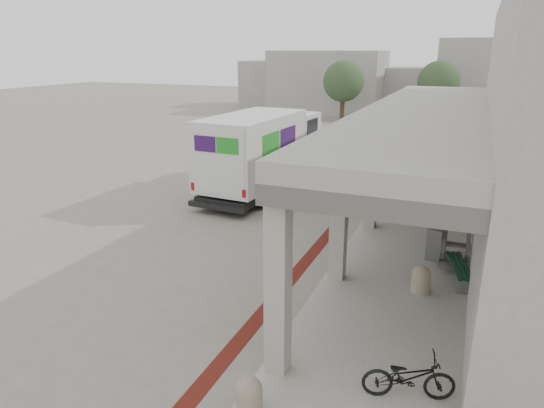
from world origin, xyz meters
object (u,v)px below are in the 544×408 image
at_px(bench, 459,269).
at_px(bicycle_black, 409,377).
at_px(utility_cabinet, 436,243).
at_px(fedex_truck, 263,150).

distance_m(bench, bicycle_black, 4.94).
bearing_deg(utility_cabinet, bench, -47.53).
relative_size(utility_cabinet, bicycle_black, 0.59).
height_order(utility_cabinet, bicycle_black, utility_cabinet).
bearing_deg(fedex_truck, bicycle_black, -52.57).
relative_size(bench, bicycle_black, 1.15).
xyz_separation_m(fedex_truck, bicycle_black, (7.27, -10.75, -1.20)).
distance_m(utility_cabinet, bicycle_black, 6.03).
distance_m(fedex_truck, utility_cabinet, 8.69).
relative_size(fedex_truck, bicycle_black, 5.09).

